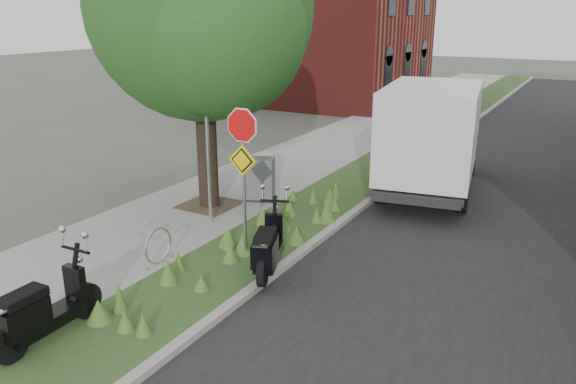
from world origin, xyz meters
name	(u,v)px	position (x,y,z in m)	size (l,w,h in m)	color
ground	(290,287)	(0.00, 0.00, 0.00)	(120.00, 120.00, 0.00)	#4C5147
sidewalk_near	(321,150)	(-4.25, 10.00, 0.06)	(3.50, 60.00, 0.12)	gray
verge	(392,159)	(-1.50, 10.00, 0.06)	(2.00, 60.00, 0.12)	#2C4A1F
kerb_near	(420,163)	(-0.50, 10.00, 0.07)	(0.20, 60.00, 0.13)	#9E9991
road	(530,179)	(3.00, 10.00, 0.01)	(7.00, 60.00, 0.01)	black
street_tree_main	(200,19)	(-4.08, 2.86, 4.80)	(6.21, 5.54, 7.66)	black
bare_post	(207,141)	(-3.20, 1.80, 2.12)	(0.08, 0.08, 4.00)	#A5A8AD
bike_hoop	(158,246)	(-2.70, -0.60, 0.50)	(0.06, 0.78, 0.77)	#A5A8AD
sign_assembly	(243,152)	(-1.40, 0.58, 2.33)	(0.94, 0.08, 3.22)	#A5A8AD
brick_building	(333,26)	(-9.50, 22.00, 4.21)	(9.40, 10.40, 8.30)	maroon
scooter_near	(36,317)	(-2.29, -3.73, 0.59)	(0.45, 2.02, 0.96)	black
scooter_far	(267,252)	(-0.52, 0.04, 0.58)	(0.90, 1.90, 0.95)	black
box_truck	(432,132)	(0.57, 7.24, 1.72)	(3.17, 6.13, 2.64)	#262628
utility_cabinet	(260,180)	(-3.09, 3.85, 0.67)	(1.01, 0.84, 1.15)	#262628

